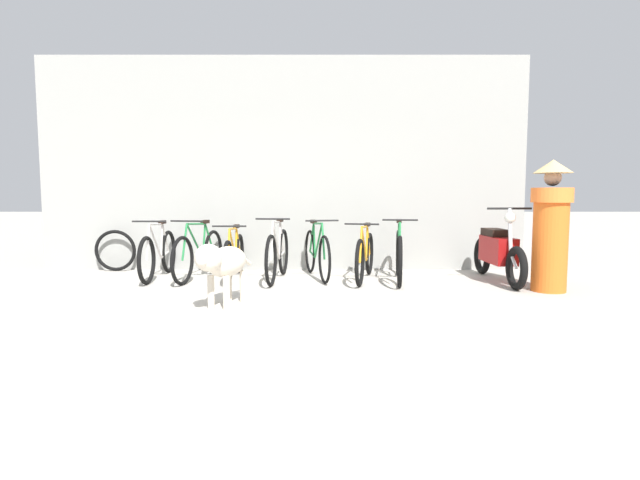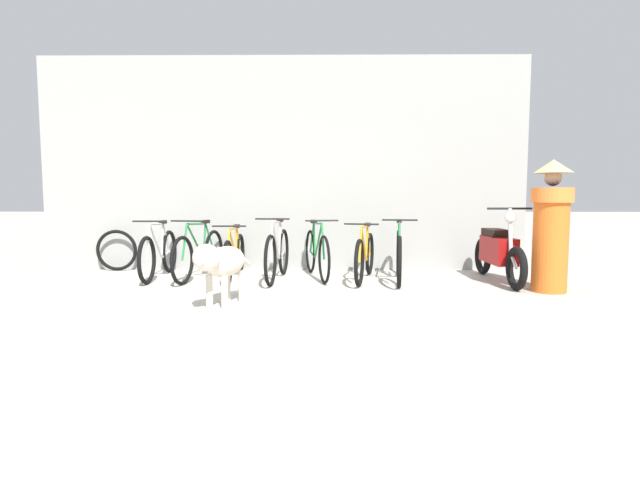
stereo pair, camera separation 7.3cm
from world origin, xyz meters
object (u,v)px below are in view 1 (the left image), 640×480
object	(u,v)px
bicycle_3	(277,254)
motorcycle	(497,252)
person_in_robes	(550,224)
bicycle_1	(198,254)
stray_dog	(222,263)
bicycle_0	(157,254)
bicycle_4	(316,253)
bicycle_5	(364,256)
bicycle_2	(233,256)
spare_tire_left	(114,251)
bicycle_6	(398,255)

from	to	relation	value
bicycle_3	motorcycle	bearing A→B (deg)	93.33
person_in_robes	motorcycle	bearing A→B (deg)	-73.41
bicycle_1	bicycle_3	world-z (taller)	bicycle_3
bicycle_3	stray_dog	world-z (taller)	bicycle_3
bicycle_0	bicycle_4	distance (m)	2.28
person_in_robes	stray_dog	bearing A→B (deg)	0.55
bicycle_5	stray_dog	size ratio (longest dim) A/B	1.42
motorcycle	bicycle_4	bearing A→B (deg)	-97.75
bicycle_1	person_in_robes	size ratio (longest dim) A/B	1.06
bicycle_1	person_in_robes	distance (m)	4.70
person_in_robes	bicycle_1	bearing A→B (deg)	-23.84
bicycle_0	bicycle_5	size ratio (longest dim) A/B	1.03
bicycle_0	stray_dog	world-z (taller)	bicycle_0
bicycle_2	bicycle_4	world-z (taller)	bicycle_4
motorcycle	spare_tire_left	size ratio (longest dim) A/B	2.83
bicycle_4	bicycle_3	bearing A→B (deg)	-81.56
bicycle_3	person_in_robes	xyz separation A→B (m)	(3.45, -0.80, 0.48)
bicycle_3	bicycle_5	xyz separation A→B (m)	(1.23, 0.00, -0.03)
bicycle_0	bicycle_2	world-z (taller)	bicycle_0
bicycle_1	bicycle_0	bearing A→B (deg)	-83.21
bicycle_3	bicycle_4	size ratio (longest dim) A/B	1.03
spare_tire_left	person_in_robes	bearing A→B (deg)	-15.12
bicycle_4	bicycle_5	distance (m)	0.71
bicycle_6	bicycle_3	bearing A→B (deg)	-84.44
stray_dog	spare_tire_left	bearing A→B (deg)	-122.55
stray_dog	spare_tire_left	distance (m)	3.35
bicycle_0	bicycle_1	world-z (taller)	bicycle_1
bicycle_1	bicycle_6	xyz separation A→B (m)	(2.83, -0.20, 0.01)
bicycle_2	bicycle_3	xyz separation A→B (m)	(0.64, -0.14, 0.04)
person_in_robes	spare_tire_left	bearing A→B (deg)	-27.42
bicycle_5	stray_dog	xyz separation A→B (m)	(-1.67, -1.69, 0.14)
bicycle_3	stray_dog	xyz separation A→B (m)	(-0.44, -1.69, 0.11)
stray_dog	spare_tire_left	size ratio (longest dim) A/B	1.78
bicycle_2	stray_dog	xyz separation A→B (m)	(0.20, -1.83, 0.15)
bicycle_2	bicycle_4	distance (m)	1.19
bicycle_5	person_in_robes	distance (m)	2.42
bicycle_1	stray_dog	bearing A→B (deg)	30.76
stray_dog	bicycle_3	bearing A→B (deg)	-177.96
bicycle_3	bicycle_6	size ratio (longest dim) A/B	1.00
bicycle_0	bicycle_5	bearing A→B (deg)	85.87
person_in_robes	bicycle_4	bearing A→B (deg)	-31.49
bicycle_4	spare_tire_left	xyz separation A→B (m)	(-3.17, 0.63, -0.03)
bicycle_6	bicycle_1	bearing A→B (deg)	-86.28
bicycle_1	bicycle_5	bearing A→B (deg)	96.59
motorcycle	stray_dog	bearing A→B (deg)	-66.37
bicycle_0	spare_tire_left	xyz separation A→B (m)	(-0.90, 0.67, -0.02)
bicycle_5	motorcycle	bearing A→B (deg)	99.41
bicycle_4	stray_dog	world-z (taller)	bicycle_4
bicycle_2	motorcycle	world-z (taller)	motorcycle
bicycle_0	bicycle_6	xyz separation A→B (m)	(3.42, -0.23, 0.01)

